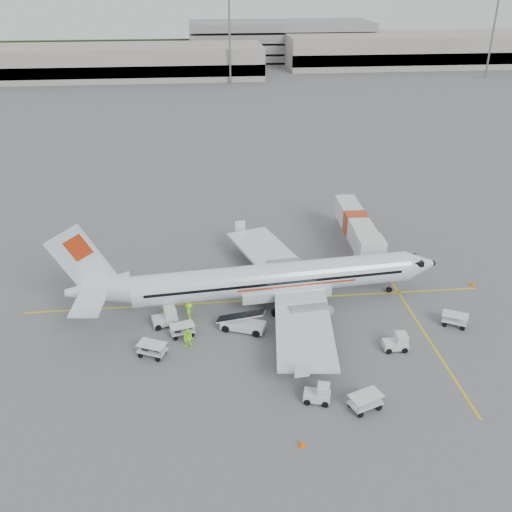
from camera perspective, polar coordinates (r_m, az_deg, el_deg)
The scene contains 26 objects.
ground at distance 55.34m, azimuth 0.22°, elevation -4.44°, with size 360.00×360.00×0.00m, color #56595B.
stripe_lead at distance 55.34m, azimuth 0.22°, elevation -4.44°, with size 44.00×0.20×0.01m, color yellow.
stripe_cross at distance 52.10m, azimuth 16.87°, elevation -7.95°, with size 0.20×20.00×0.01m, color yellow.
terminal_west at distance 182.06m, azimuth -17.89°, elevation 17.92°, with size 110.00×22.00×9.00m, color gray, non-canonical shape.
terminal_east at distance 207.60m, azimuth 16.18°, elevation 19.23°, with size 90.00×26.00×10.00m, color gray, non-canonical shape.
parking_garage at distance 210.36m, azimuth 2.42°, elevation 20.81°, with size 62.00×24.00×14.00m, color slate, non-canonical shape.
treeline at distance 223.59m, azimuth -4.96°, elevation 20.07°, with size 300.00×3.00×6.00m, color black, non-canonical shape.
mast_center at distance 166.31m, azimuth -2.65°, elevation 20.62°, with size 3.20×1.20×22.00m, color slate, non-canonical shape.
mast_east at distance 186.57m, azimuth 22.52°, elevation 19.45°, with size 3.20×1.20×22.00m, color slate, non-canonical shape.
aircraft at distance 52.38m, azimuth 1.87°, elevation -0.39°, with size 34.69×27.19×9.56m, color silver, non-canonical shape.
jet_bridge at distance 65.51m, azimuth 9.85°, elevation 2.46°, with size 3.06×16.34×4.29m, color silver, non-canonical shape.
belt_loader at distance 50.33m, azimuth -1.29°, elevation -6.06°, with size 5.15×1.93×2.79m, color silver, non-canonical shape.
tug_fore at distance 49.63m, azimuth 13.77°, elevation -8.33°, with size 2.01×1.15×1.55m, color silver, non-canonical shape.
tug_mid at distance 43.38m, azimuth 6.13°, elevation -13.47°, with size 1.96×1.12×1.51m, color silver, non-canonical shape.
tug_aft at distance 51.88m, azimuth -9.12°, elevation -6.05°, with size 2.20×1.26×1.70m, color silver, non-canonical shape.
cart_loaded_a at distance 50.47m, azimuth -7.37°, elevation -7.36°, with size 2.10×1.24×1.09m, color silver, non-canonical shape.
cart_loaded_b at distance 48.39m, azimuth -10.34°, elevation -9.21°, with size 2.30×1.36×1.20m, color silver, non-canonical shape.
cart_empty_a at distance 43.36m, azimuth 10.88°, elevation -14.14°, with size 2.38×1.41×1.24m, color silver, non-canonical shape.
cart_empty_b at distance 54.36m, azimuth 19.25°, elevation -6.05°, with size 2.21×1.31×1.15m, color silver, non-canonical shape.
cone_nose at distance 61.69m, azimuth 20.87°, elevation -2.49°, with size 0.43×0.43×0.70m, color #FF6203.
cone_port at distance 66.86m, azimuth -1.50°, elevation 1.61°, with size 0.33×0.33×0.55m, color #FF6203.
cone_stbd at distance 40.26m, azimuth 4.63°, elevation -18.10°, with size 0.40×0.40×0.65m, color #FF6203.
crew_a at distance 53.35m, azimuth -6.77°, elevation -4.78°, with size 0.68×0.44×1.85m, color #85EB14.
crew_b at distance 48.69m, azimuth -6.79°, elevation -8.22°, with size 0.88×0.68×1.80m, color #85EB14.
crew_c at distance 52.35m, azimuth -6.67°, elevation -5.53°, with size 1.11×0.64×1.72m, color #85EB14.
crew_d at distance 52.35m, azimuth -8.98°, elevation -5.79°, with size 0.93×0.39×1.58m, color #85EB14.
Camera 1 is at (-5.17, -47.06, 28.66)m, focal length 40.00 mm.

